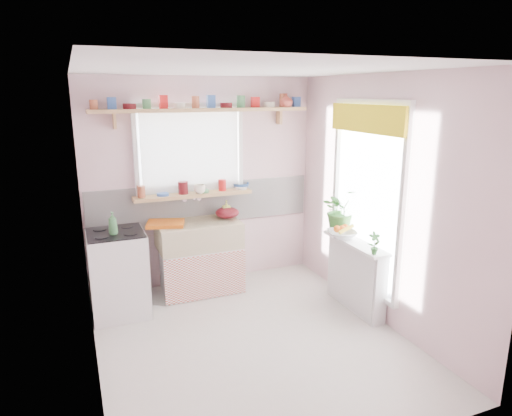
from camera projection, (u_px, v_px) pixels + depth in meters
name	position (u px, v px, depth m)	size (l,w,h in m)	color
room	(278.00, 180.00, 5.07)	(3.20, 3.20, 3.20)	beige
sink_unit	(199.00, 256.00, 5.39)	(0.95, 0.65, 1.11)	white
cooker	(118.00, 273.00, 4.82)	(0.58, 0.58, 0.93)	white
radiator_ledge	(356.00, 274.00, 4.95)	(0.22, 0.95, 0.78)	white
windowsill	(193.00, 195.00, 5.38)	(1.40, 0.22, 0.04)	tan
pine_shelf	(204.00, 110.00, 5.19)	(2.52, 0.24, 0.04)	tan
shelf_crockery	(203.00, 103.00, 5.17)	(2.47, 0.11, 0.12)	#A55133
sill_crockery	(189.00, 189.00, 5.35)	(1.35, 0.11, 0.12)	#A55133
dish_tray	(166.00, 224.00, 5.17)	(0.41, 0.31, 0.04)	orange
colander	(227.00, 213.00, 5.46)	(0.29, 0.29, 0.13)	#5B0F18
jade_plant	(341.00, 210.00, 5.16)	(0.45, 0.39, 0.50)	#36702C
fruit_bowl	(342.00, 234.00, 4.97)	(0.31, 0.31, 0.08)	silver
herb_pot	(374.00, 243.00, 4.43)	(0.12, 0.08, 0.23)	#275E25
soap_bottle_sink	(227.00, 209.00, 5.47)	(0.09, 0.10, 0.21)	#C6CC5B
sill_cup	(200.00, 189.00, 5.33)	(0.14, 0.14, 0.11)	white
sill_bowl	(241.00, 185.00, 5.65)	(0.21, 0.21, 0.07)	#2E5796
shelf_vase	(286.00, 100.00, 5.48)	(0.15, 0.15, 0.16)	#AF4336
cooker_bottle	(113.00, 223.00, 4.60)	(0.09, 0.09, 0.24)	#3C7844
fruit	(342.00, 229.00, 4.96)	(0.20, 0.14, 0.10)	#D75612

